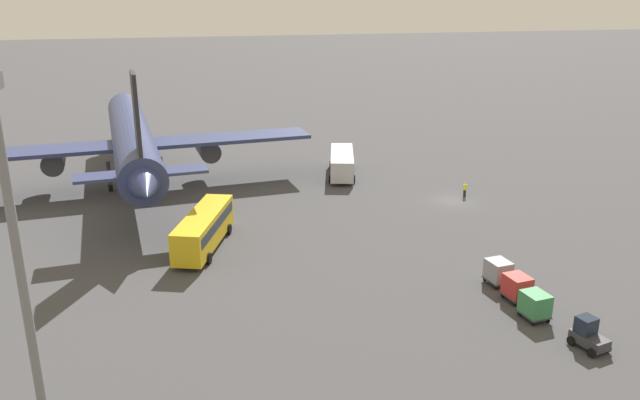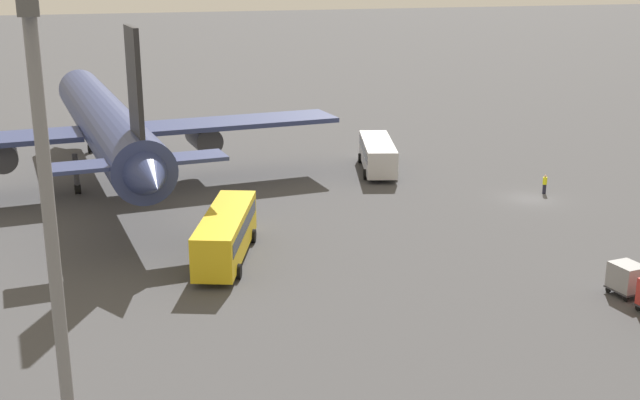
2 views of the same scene
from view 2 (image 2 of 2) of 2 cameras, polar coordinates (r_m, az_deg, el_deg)
name	(u,v)px [view 2 (image 2 of 2)]	position (r m, az deg, el deg)	size (l,w,h in m)	color
ground_plane	(530,199)	(72.58, 14.72, 0.09)	(600.00, 600.00, 0.00)	#424244
airplane	(105,123)	(75.28, -15.02, 5.28)	(49.51, 42.81, 15.74)	navy
shuttle_bus_near	(378,153)	(79.59, 4.11, 3.36)	(11.11, 5.87, 3.01)	silver
shuttle_bus_far	(226,232)	(55.69, -6.70, -2.25)	(11.67, 6.74, 3.35)	gold
worker_person	(545,184)	(74.33, 15.69, 1.09)	(0.38, 0.38, 1.74)	#1E1E2D
cargo_cart_grey	(627,277)	(53.02, 20.97, -5.17)	(2.14, 1.85, 2.06)	#38383D
light_pole	(48,202)	(30.49, -18.79, -0.14)	(2.80, 0.70, 18.86)	slate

